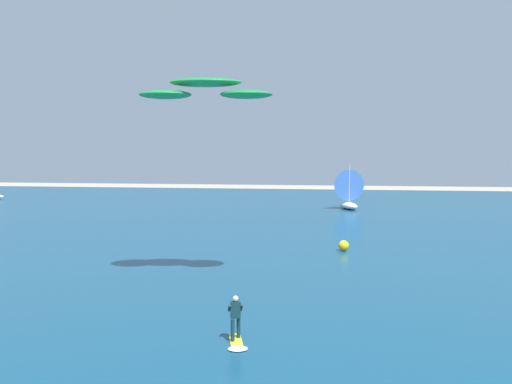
{
  "coord_description": "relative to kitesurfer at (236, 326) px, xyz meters",
  "views": [
    {
      "loc": [
        3.17,
        -5.03,
        7.03
      ],
      "look_at": [
        -0.19,
        17.0,
        5.4
      ],
      "focal_mm": 40.15,
      "sensor_mm": 36.0,
      "label": 1
    }
  ],
  "objects": [
    {
      "name": "ocean",
      "position": [
        0.59,
        37.08,
        -0.65
      ],
      "size": [
        160.0,
        90.0,
        0.1
      ],
      "primitive_type": "cube",
      "color": "navy",
      "rests_on": "ground"
    },
    {
      "name": "kitesurfer",
      "position": [
        0.0,
        0.0,
        0.0
      ],
      "size": [
        1.06,
        2.03,
        1.67
      ],
      "color": "yellow",
      "rests_on": "ocean"
    },
    {
      "name": "kite",
      "position": [
        -3.38,
        9.49,
        9.48
      ],
      "size": [
        7.21,
        3.05,
        1.06
      ],
      "color": "#198C3F"
    },
    {
      "name": "sailboat_outermost",
      "position": [
        4.18,
        48.85,
        1.8
      ],
      "size": [
        4.16,
        4.67,
        5.25
      ],
      "color": "white",
      "rests_on": "ocean"
    },
    {
      "name": "marker_buoy",
      "position": [
        3.85,
        19.65,
        -0.23
      ],
      "size": [
        0.74,
        0.74,
        0.74
      ],
      "primitive_type": "sphere",
      "color": "yellow",
      "rests_on": "ocean"
    }
  ]
}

